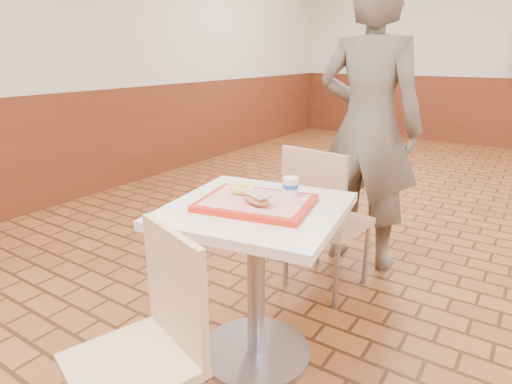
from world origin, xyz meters
The scene contains 8 objects.
main_table centered at (-1.30, -0.86, 0.50)m, with size 0.70×0.70×0.74m.
chair_main_front centered at (-1.31, -1.46, 0.45)m, with size 0.47×0.47×0.81m.
chair_main_back centered at (-1.31, -0.17, 0.48)m, with size 0.45×0.45×0.86m.
customer centered at (-1.26, 0.34, 0.90)m, with size 0.65×0.43×1.80m, color #61574B.
serving_tray centered at (-1.30, -0.86, 0.75)m, with size 0.45×0.35×0.03m.
ring_donut centered at (-1.39, -0.81, 0.78)m, with size 0.11×0.11×0.04m, color #E7C954.
long_john_donut centered at (-1.27, -0.91, 0.78)m, with size 0.16×0.12×0.05m.
paper_cup centered at (-1.20, -0.74, 0.80)m, with size 0.07×0.07×0.08m.
Camera 1 is at (-0.37, -2.24, 1.34)m, focal length 30.00 mm.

